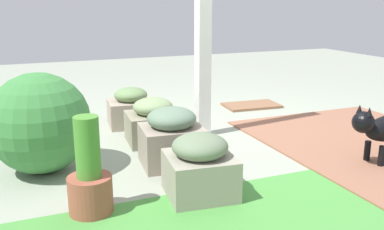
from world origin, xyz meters
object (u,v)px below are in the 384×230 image
Objects in this scene: porch_pillar at (203,11)px; stone_planter_mid at (172,138)px; terracotta_pot_broad at (41,115)px; round_shrub at (40,123)px; stone_planter_near at (153,122)px; stone_planter_nearest at (131,108)px; doormat at (252,105)px; terracotta_pot_tall at (90,179)px; stone_planter_far at (200,167)px.

stone_planter_mid is (0.54, 0.63, -0.96)m from porch_pillar.
terracotta_pot_broad is (0.91, -1.17, -0.01)m from stone_planter_mid.
round_shrub reaches higher than stone_planter_mid.
stone_planter_near is 1.08m from round_shrub.
stone_planter_nearest reaches higher than doormat.
stone_planter_nearest is 0.63m from stone_planter_near.
stone_planter_mid is at bearing 127.83° from terracotta_pot_broad.
stone_planter_near is (0.51, 0.03, -0.99)m from porch_pillar.
porch_pillar is at bearing -165.81° from round_shrub.
round_shrub is at bearing 25.43° from doormat.
stone_planter_near is 1.41m from terracotta_pot_tall.
stone_planter_far is 1.29m from round_shrub.
stone_planter_near is 0.60m from stone_planter_mid.
stone_planter_nearest is at bearing -111.96° from terracotta_pot_tall.
stone_planter_mid is 0.77× the size of doormat.
terracotta_pot_tall is at bearing -2.33° from stone_planter_far.
terracotta_pot_tall reaches higher than doormat.
stone_planter_far is (0.56, 1.23, -0.98)m from porch_pillar.
stone_planter_near is at bearing 29.06° from doormat.
stone_planter_nearest is at bearing -176.68° from terracotta_pot_broad.
terracotta_pot_broad is (-0.06, -0.92, -0.17)m from round_shrub.
doormat is (-1.59, -2.06, -0.19)m from stone_planter_far.
stone_planter_near is at bearing -160.59° from round_shrub.
round_shrub is (1.51, 0.38, -0.80)m from porch_pillar.
round_shrub is at bearing 86.53° from terracotta_pot_broad.
stone_planter_far is at bearing 87.57° from stone_planter_near.
stone_planter_mid is 1.37× the size of terracotta_pot_broad.
stone_planter_near is at bearing -92.43° from stone_planter_far.
stone_planter_nearest is 0.82× the size of terracotta_pot_tall.
terracotta_pot_broad is at bearing -84.45° from terracotta_pot_tall.
stone_planter_far is 0.63× the size of round_shrub.
stone_planter_nearest is 1.05× the size of stone_planter_far.
doormat is at bearing -173.53° from terracotta_pot_broad.
terracotta_pot_tall is (0.73, 1.80, 0.04)m from stone_planter_nearest.
stone_planter_near is 1.21m from stone_planter_far.
terracotta_pot_broad is (0.90, 0.05, 0.03)m from stone_planter_nearest.
stone_planter_near is at bearing 94.40° from stone_planter_nearest.
stone_planter_far is 0.72m from terracotta_pot_tall.
terracotta_pot_broad is (0.17, -1.75, -0.00)m from terracotta_pot_tall.
porch_pillar is 4.66× the size of stone_planter_nearest.
stone_planter_far is at bearing 65.64° from porch_pillar.
doormat is (-1.57, -1.45, -0.21)m from stone_planter_mid.
stone_planter_mid is 0.61m from stone_planter_far.
stone_planter_mid is 1.06× the size of stone_planter_far.
round_shrub reaches higher than doormat.
stone_planter_mid is 0.94m from terracotta_pot_tall.
stone_planter_nearest is 0.90m from terracotta_pot_broad.
stone_planter_mid is (-0.01, 1.22, 0.04)m from stone_planter_nearest.
stone_planter_far is at bearing 88.29° from stone_planter_mid.
porch_pillar is 1.75m from round_shrub.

